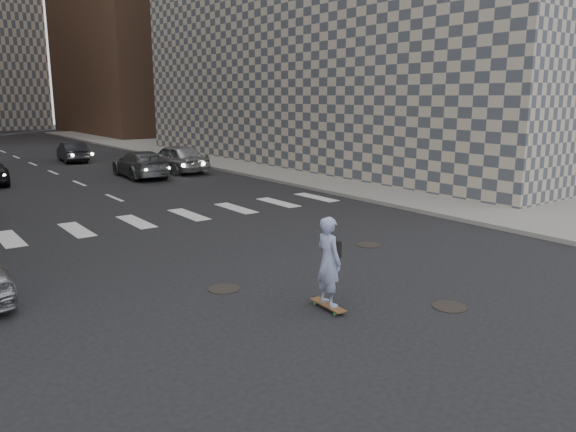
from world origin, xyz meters
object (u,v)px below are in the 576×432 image
traffic_car_b (140,164)px  traffic_car_e (72,152)px  skateboarder (329,261)px  traffic_car_d (176,158)px

traffic_car_b → traffic_car_e: traffic_car_b is taller
skateboarder → traffic_car_d: skateboarder is taller
skateboarder → traffic_car_e: bearing=87.3°
skateboarder → traffic_car_b: bearing=82.0°
traffic_car_b → traffic_car_d: size_ratio=1.03×
skateboarder → traffic_car_e: skateboarder is taller
traffic_car_b → traffic_car_e: 9.50m
traffic_car_d → traffic_car_b: bearing=8.8°
traffic_car_b → traffic_car_d: traffic_car_d is taller
traffic_car_d → traffic_car_e: 9.34m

